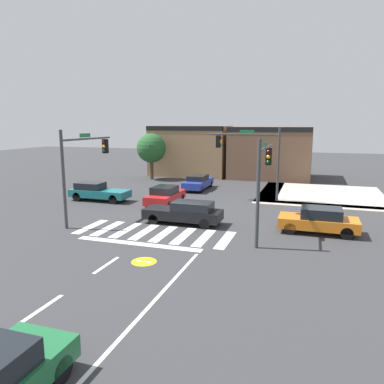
{
  "coord_description": "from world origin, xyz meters",
  "views": [
    {
      "loc": [
        8.22,
        -22.63,
        5.99
      ],
      "look_at": [
        0.36,
        1.19,
        1.34
      ],
      "focal_mm": 34.52,
      "sensor_mm": 36.0,
      "label": 1
    }
  ],
  "objects_px": {
    "car_blue": "(198,182)",
    "car_black": "(185,212)",
    "car_orange": "(319,220)",
    "car_red": "(165,196)",
    "traffic_signal_northeast": "(251,151)",
    "roadside_tree": "(151,148)",
    "traffic_signal_southeast": "(264,171)",
    "traffic_signal_southwest": "(83,159)",
    "car_teal": "(98,192)"
  },
  "relations": [
    {
      "from": "car_teal",
      "to": "roadside_tree",
      "type": "relative_size",
      "value": 0.95
    },
    {
      "from": "traffic_signal_southwest",
      "to": "car_orange",
      "type": "height_order",
      "value": "traffic_signal_southwest"
    },
    {
      "from": "car_teal",
      "to": "roadside_tree",
      "type": "height_order",
      "value": "roadside_tree"
    },
    {
      "from": "traffic_signal_northeast",
      "to": "roadside_tree",
      "type": "height_order",
      "value": "traffic_signal_northeast"
    },
    {
      "from": "traffic_signal_southwest",
      "to": "car_black",
      "type": "height_order",
      "value": "traffic_signal_southwest"
    },
    {
      "from": "traffic_signal_northeast",
      "to": "roadside_tree",
      "type": "relative_size",
      "value": 1.15
    },
    {
      "from": "traffic_signal_southeast",
      "to": "car_black",
      "type": "height_order",
      "value": "traffic_signal_southeast"
    },
    {
      "from": "car_black",
      "to": "roadside_tree",
      "type": "bearing_deg",
      "value": -59.43
    },
    {
      "from": "traffic_signal_southeast",
      "to": "car_black",
      "type": "bearing_deg",
      "value": 74.53
    },
    {
      "from": "car_orange",
      "to": "car_red",
      "type": "relative_size",
      "value": 1.02
    },
    {
      "from": "car_teal",
      "to": "car_black",
      "type": "height_order",
      "value": "car_teal"
    },
    {
      "from": "traffic_signal_northeast",
      "to": "car_teal",
      "type": "relative_size",
      "value": 1.21
    },
    {
      "from": "traffic_signal_northeast",
      "to": "car_red",
      "type": "xyz_separation_m",
      "value": [
        -5.78,
        -3.42,
        -3.21
      ]
    },
    {
      "from": "traffic_signal_southeast",
      "to": "car_orange",
      "type": "height_order",
      "value": "traffic_signal_southeast"
    },
    {
      "from": "roadside_tree",
      "to": "car_red",
      "type": "bearing_deg",
      "value": -61.34
    },
    {
      "from": "traffic_signal_southwest",
      "to": "car_red",
      "type": "relative_size",
      "value": 1.36
    },
    {
      "from": "traffic_signal_northeast",
      "to": "car_orange",
      "type": "distance_m",
      "value": 9.54
    },
    {
      "from": "traffic_signal_southeast",
      "to": "car_red",
      "type": "height_order",
      "value": "traffic_signal_southeast"
    },
    {
      "from": "car_red",
      "to": "roadside_tree",
      "type": "height_order",
      "value": "roadside_tree"
    },
    {
      "from": "traffic_signal_southeast",
      "to": "car_teal",
      "type": "relative_size",
      "value": 1.12
    },
    {
      "from": "car_red",
      "to": "roadside_tree",
      "type": "relative_size",
      "value": 0.84
    },
    {
      "from": "car_teal",
      "to": "car_orange",
      "type": "bearing_deg",
      "value": -13.05
    },
    {
      "from": "traffic_signal_southwest",
      "to": "car_orange",
      "type": "distance_m",
      "value": 14.34
    },
    {
      "from": "traffic_signal_southeast",
      "to": "car_blue",
      "type": "xyz_separation_m",
      "value": [
        -7.57,
        12.88,
        -2.9
      ]
    },
    {
      "from": "car_teal",
      "to": "car_black",
      "type": "xyz_separation_m",
      "value": [
        8.83,
        -4.29,
        -0.02
      ]
    },
    {
      "from": "car_blue",
      "to": "car_black",
      "type": "xyz_separation_m",
      "value": [
        2.78,
        -11.56,
        0.01
      ]
    },
    {
      "from": "car_orange",
      "to": "car_black",
      "type": "relative_size",
      "value": 0.9
    },
    {
      "from": "car_blue",
      "to": "car_teal",
      "type": "height_order",
      "value": "car_teal"
    },
    {
      "from": "traffic_signal_southwest",
      "to": "traffic_signal_southeast",
      "type": "bearing_deg",
      "value": -91.04
    },
    {
      "from": "roadside_tree",
      "to": "car_teal",
      "type": "bearing_deg",
      "value": -86.72
    },
    {
      "from": "car_orange",
      "to": "traffic_signal_northeast",
      "type": "bearing_deg",
      "value": -55.72
    },
    {
      "from": "traffic_signal_northeast",
      "to": "car_black",
      "type": "bearing_deg",
      "value": 71.58
    },
    {
      "from": "traffic_signal_northeast",
      "to": "car_blue",
      "type": "relative_size",
      "value": 1.24
    },
    {
      "from": "traffic_signal_southwest",
      "to": "car_red",
      "type": "height_order",
      "value": "traffic_signal_southwest"
    },
    {
      "from": "traffic_signal_southeast",
      "to": "car_teal",
      "type": "height_order",
      "value": "traffic_signal_southeast"
    },
    {
      "from": "traffic_signal_northeast",
      "to": "roadside_tree",
      "type": "distance_m",
      "value": 14.67
    },
    {
      "from": "car_orange",
      "to": "car_red",
      "type": "bearing_deg",
      "value": -20.3
    },
    {
      "from": "car_red",
      "to": "traffic_signal_southwest",
      "type": "bearing_deg",
      "value": -28.76
    },
    {
      "from": "car_blue",
      "to": "traffic_signal_southeast",
      "type": "bearing_deg",
      "value": 30.43
    },
    {
      "from": "car_orange",
      "to": "roadside_tree",
      "type": "xyz_separation_m",
      "value": [
        -17.2,
        15.64,
        2.64
      ]
    },
    {
      "from": "traffic_signal_northeast",
      "to": "car_blue",
      "type": "bearing_deg",
      "value": -34.15
    },
    {
      "from": "car_teal",
      "to": "car_black",
      "type": "distance_m",
      "value": 9.82
    },
    {
      "from": "traffic_signal_northeast",
      "to": "car_black",
      "type": "height_order",
      "value": "traffic_signal_northeast"
    },
    {
      "from": "car_teal",
      "to": "traffic_signal_southeast",
      "type": "bearing_deg",
      "value": -22.4
    },
    {
      "from": "traffic_signal_northeast",
      "to": "traffic_signal_southeast",
      "type": "bearing_deg",
      "value": 103.17
    },
    {
      "from": "car_blue",
      "to": "car_red",
      "type": "xyz_separation_m",
      "value": [
        -0.37,
        -7.09,
        0.03
      ]
    },
    {
      "from": "car_black",
      "to": "car_red",
      "type": "xyz_separation_m",
      "value": [
        -3.15,
        4.47,
        0.01
      ]
    },
    {
      "from": "traffic_signal_southwest",
      "to": "car_orange",
      "type": "relative_size",
      "value": 1.33
    },
    {
      "from": "traffic_signal_northeast",
      "to": "traffic_signal_southwest",
      "type": "relative_size",
      "value": 1.01
    },
    {
      "from": "traffic_signal_southwest",
      "to": "car_blue",
      "type": "height_order",
      "value": "traffic_signal_southwest"
    }
  ]
}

